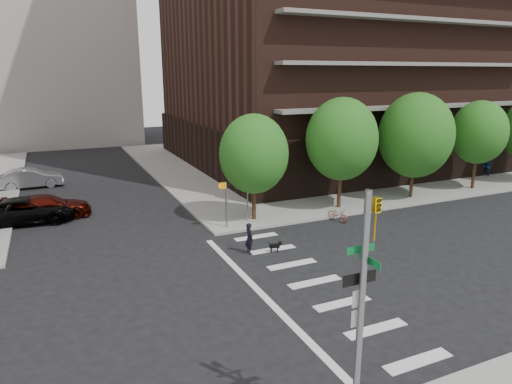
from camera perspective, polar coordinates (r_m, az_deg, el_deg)
name	(u,v)px	position (r m, az deg, el deg)	size (l,w,h in m)	color
ground	(250,296)	(18.49, -0.80, -12.87)	(120.00, 120.00, 0.00)	black
sidewalk_ne	(340,158)	(47.83, 10.51, 4.23)	(39.00, 33.00, 0.15)	gray
crosswalk	(298,285)	(19.38, 5.31, -11.56)	(3.85, 13.00, 0.01)	silver
tree_a	(254,154)	(26.17, -0.27, 4.77)	(4.00, 4.00, 5.90)	#301E11
tree_b	(342,139)	(29.04, 10.67, 6.50)	(4.50, 4.50, 6.65)	#301E11
tree_c	(416,135)	(32.84, 19.34, 6.68)	(5.00, 5.00, 6.80)	#301E11
tree_d	(479,132)	(37.23, 26.10, 6.71)	(4.00, 4.00, 6.20)	#301E11
traffic_signal	(360,334)	(11.31, 12.92, -16.89)	(0.90, 0.75, 6.00)	slate
pedestrian_signal	(231,197)	(25.50, -3.19, -0.57)	(2.18, 0.67, 2.60)	slate
parked_car_black	(27,210)	(29.84, -26.69, -2.07)	(5.44, 2.51, 1.51)	black
parked_car_maroon	(48,207)	(30.22, -24.61, -1.71)	(4.95, 2.01, 1.44)	#400A05
parked_car_silver	(31,178)	(38.83, -26.33, 1.56)	(4.59, 1.60, 1.51)	gray
scooter	(338,214)	(27.53, 10.16, -2.78)	(0.53, 1.52, 0.80)	#9D3C27
dog_walker	(249,238)	(22.24, -0.84, -5.79)	(0.37, 0.56, 1.54)	black
dog	(275,246)	(22.56, 2.41, -6.73)	(0.61, 0.29, 0.51)	black
pedestrian_far	(487,166)	(42.76, 26.95, 2.91)	(0.65, 0.83, 1.70)	navy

